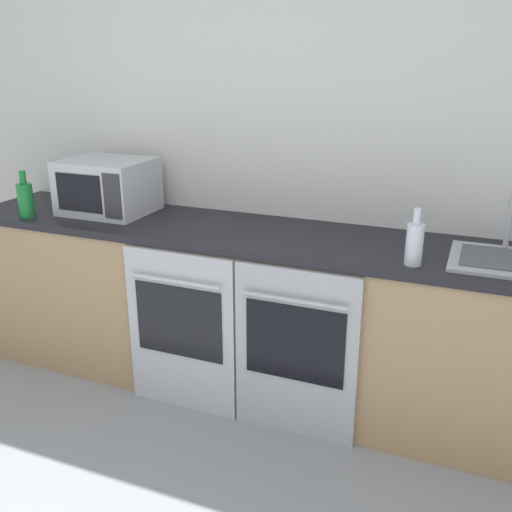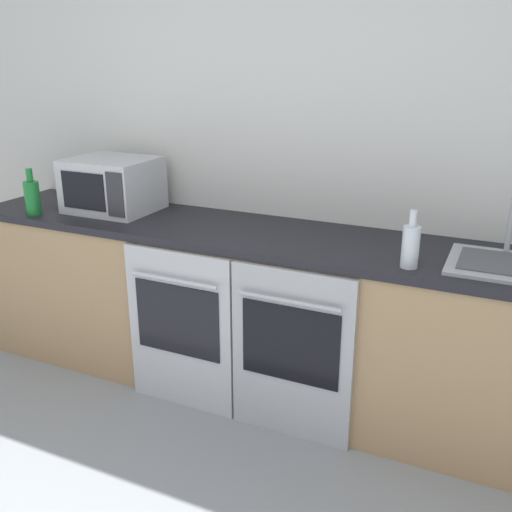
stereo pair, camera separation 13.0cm
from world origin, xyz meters
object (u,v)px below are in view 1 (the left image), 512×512
at_px(oven_left, 181,331).
at_px(oven_right, 295,354).
at_px(bottle_green, 26,199).
at_px(sink, 505,259).
at_px(bottle_clear, 414,243).
at_px(microwave, 108,186).

relative_size(oven_left, oven_right, 1.00).
relative_size(oven_left, bottle_green, 3.31).
xyz_separation_m(oven_right, sink, (0.83, 0.29, 0.48)).
relative_size(oven_right, bottle_green, 3.31).
relative_size(oven_right, bottle_clear, 3.46).
bearing_deg(bottle_clear, microwave, 171.94).
bearing_deg(sink, microwave, 178.11).
height_order(oven_right, bottle_green, bottle_green).
xyz_separation_m(oven_left, bottle_clear, (1.06, 0.11, 0.56)).
relative_size(oven_right, sink, 1.88).
height_order(microwave, bottle_green, microwave).
bearing_deg(oven_left, sink, 11.36).
bearing_deg(bottle_green, sink, 4.50).
distance_m(bottle_clear, sink, 0.41).
distance_m(oven_right, microwave, 1.41).
relative_size(bottle_clear, sink, 0.54).
relative_size(microwave, sink, 1.04).
xyz_separation_m(oven_right, bottle_green, (-1.57, 0.10, 0.56)).
xyz_separation_m(oven_right, bottle_clear, (0.47, 0.11, 0.56)).
distance_m(oven_right, bottle_green, 1.67).
relative_size(oven_right, microwave, 1.81).
height_order(oven_right, bottle_clear, bottle_clear).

